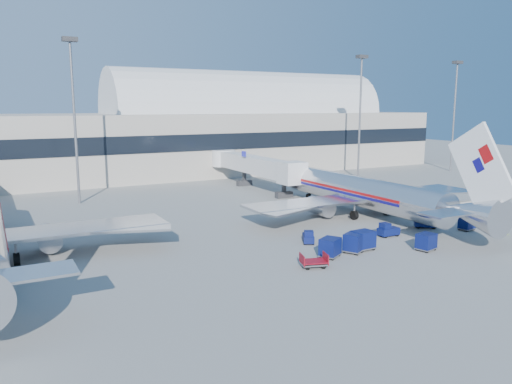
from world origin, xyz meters
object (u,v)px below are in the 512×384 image
barrier_far (462,205)px  cart_solo_far (467,223)px  cart_train_c (330,247)px  cart_train_b (354,242)px  tug_right (424,222)px  tug_left (308,237)px  cart_solo_near (426,242)px  tug_lead (388,230)px  cart_open_red (314,263)px  barrier_near (427,210)px  ramp_worker (506,226)px  mast_far_east (455,100)px  airliner_main (366,193)px  mast_east (361,99)px  jetbridge_near (250,164)px  barrier_mid (445,207)px  cart_train_a (363,240)px  mast_west (73,96)px

barrier_far → cart_solo_far: (-9.60, -8.44, 0.35)m
cart_train_c → cart_train_b: bearing=-26.4°
tug_right → tug_left: bearing=-144.1°
tug_left → cart_train_b: size_ratio=0.90×
cart_train_c → cart_solo_near: size_ratio=1.18×
tug_lead → cart_train_b: bearing=-155.9°
cart_open_red → cart_solo_near: bearing=13.2°
cart_open_red → barrier_near: bearing=41.0°
cart_solo_far → ramp_worker: bearing=-64.0°
mast_far_east → tug_left: mast_far_east is taller
airliner_main → barrier_near: airliner_main is taller
mast_east → cart_train_c: mast_east is taller
cart_solo_near → cart_open_red: size_ratio=0.83×
barrier_far → tug_left: bearing=-170.8°
mast_far_east → cart_train_b: mast_far_east is taller
barrier_far → ramp_worker: ramp_worker is taller
airliner_main → cart_solo_far: size_ratio=20.06×
airliner_main → jetbridge_near: bearing=95.2°
barrier_mid → cart_train_a: cart_train_a is taller
barrier_far → cart_solo_far: 12.79m
airliner_main → barrier_far: airliner_main is taller
barrier_near → tug_right: size_ratio=1.17×
mast_east → cart_train_b: (-31.40, -37.20, -13.82)m
airliner_main → cart_solo_near: (-5.00, -14.45, -2.06)m
cart_train_c → cart_open_red: size_ratio=0.97×
jetbridge_near → cart_train_b: jetbridge_near is taller
cart_train_c → airliner_main: bearing=10.0°
barrier_mid → tug_lead: tug_lead is taller
airliner_main → barrier_mid: size_ratio=12.42×
barrier_near → barrier_far: (6.60, 0.00, 0.00)m
mast_east → barrier_mid: 32.64m
barrier_far → cart_solo_far: cart_solo_far is taller
cart_train_b → cart_solo_near: (6.40, -2.75, -0.10)m
mast_east → barrier_far: 31.92m
mast_west → ramp_worker: mast_west is taller
barrier_mid → cart_train_c: size_ratio=1.20×
tug_lead → jetbridge_near: bearing=87.7°
airliner_main → cart_open_red: size_ratio=14.57×
airliner_main → mast_west: size_ratio=1.65×
cart_train_b → mast_west: bearing=88.7°
jetbridge_near → cart_open_red: jetbridge_near is taller
cart_open_red → barrier_far: bearing=36.5°
cart_solo_far → cart_open_red: 22.41m
tug_lead → cart_train_c: size_ratio=0.91×
cart_train_c → cart_open_red: (-2.93, -1.71, -0.52)m
barrier_far → cart_open_red: (-31.85, -11.07, -0.03)m
jetbridge_near → tug_right: bearing=-83.1°
barrier_near → tug_lead: bearing=-153.3°
mast_far_east → ramp_worker: 56.58m
cart_train_a → ramp_worker: 17.52m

